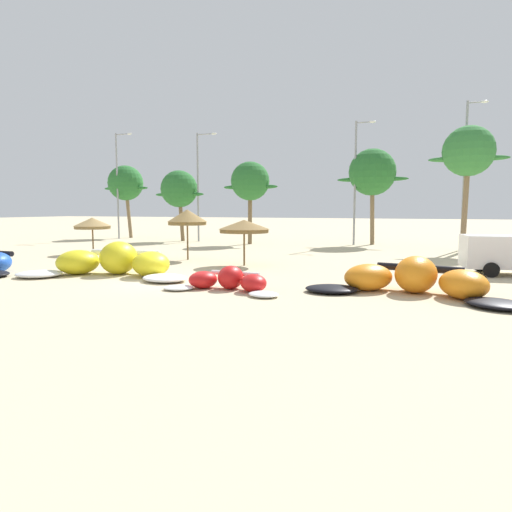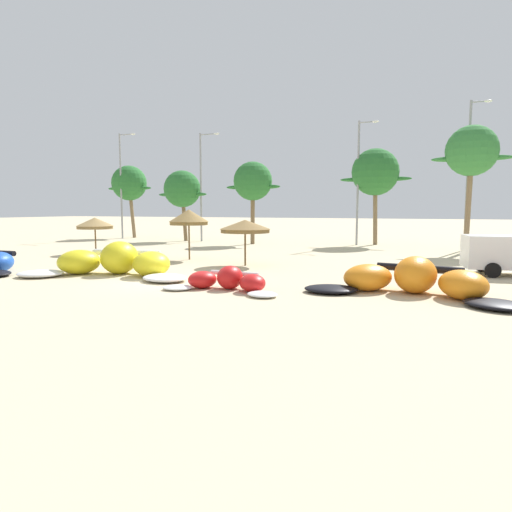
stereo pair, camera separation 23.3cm
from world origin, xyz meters
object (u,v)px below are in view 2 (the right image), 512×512
at_px(beach_umbrella_middle, 189,217).
at_px(palm_left_of_gap, 253,182).
at_px(lamppost_east_center, 359,177).
at_px(kite_left_of_center, 227,281).
at_px(beach_umbrella_near_van, 95,223).
at_px(palm_center_right, 472,152).
at_px(kite_center, 413,280).
at_px(beach_umbrella_near_palms, 245,226).
at_px(lamppost_west, 122,181).
at_px(lamppost_west_center, 202,182).
at_px(kite_left, 115,262).
at_px(palm_center_left, 375,173).
at_px(lamppost_east, 469,169).
at_px(palm_leftmost, 129,184).
at_px(palm_left, 182,189).

relative_size(beach_umbrella_middle, palm_left_of_gap, 0.43).
bearing_deg(lamppost_east_center, palm_left_of_gap, -164.98).
height_order(kite_left_of_center, palm_left_of_gap, palm_left_of_gap).
relative_size(kite_left_of_center, beach_umbrella_near_van, 1.96).
bearing_deg(palm_center_right, kite_center, -98.61).
bearing_deg(beach_umbrella_near_palms, lamppost_west, 142.42).
bearing_deg(lamppost_west_center, beach_umbrella_middle, -64.40).
bearing_deg(kite_left_of_center, beach_umbrella_near_van, 147.55).
bearing_deg(kite_left, kite_center, 0.53).
relative_size(beach_umbrella_near_palms, lamppost_west, 0.26).
relative_size(kite_left, palm_left_of_gap, 1.17).
height_order(beach_umbrella_middle, palm_center_left, palm_center_left).
height_order(lamppost_east_center, lamppost_east, lamppost_east).
bearing_deg(palm_center_right, kite_left_of_center, -115.48).
bearing_deg(beach_umbrella_near_palms, beach_umbrella_middle, 162.10).
bearing_deg(palm_center_right, palm_center_left, 145.31).
height_order(kite_left, lamppost_east_center, lamppost_east_center).
xyz_separation_m(kite_left_of_center, kite_center, (6.60, 1.66, 0.17)).
xyz_separation_m(palm_leftmost, palm_center_right, (32.46, -4.92, 1.23)).
bearing_deg(lamppost_west_center, beach_umbrella_near_palms, -54.43).
xyz_separation_m(kite_left, beach_umbrella_near_van, (-7.81, 7.56, 1.50)).
xyz_separation_m(palm_leftmost, lamppost_east_center, (24.23, -0.97, -0.02)).
xyz_separation_m(beach_umbrella_middle, palm_left, (-8.85, 13.91, 2.34)).
height_order(lamppost_west, lamppost_east, lamppost_east).
bearing_deg(kite_center, kite_left_of_center, -165.89).
bearing_deg(palm_left_of_gap, palm_center_right, -5.44).
bearing_deg(lamppost_east, palm_center_left, 157.30).
xyz_separation_m(beach_umbrella_near_van, palm_center_right, (23.61, 10.40, 4.86)).
relative_size(kite_center, palm_left, 1.14).
height_order(beach_umbrella_near_van, lamppost_west, lamppost_west).
height_order(beach_umbrella_near_palms, palm_center_right, palm_center_right).
height_order(beach_umbrella_near_palms, palm_left_of_gap, palm_left_of_gap).
bearing_deg(kite_left_of_center, kite_left, 166.71).
xyz_separation_m(beach_umbrella_middle, palm_leftmost, (-16.60, 16.01, 3.16)).
xyz_separation_m(kite_left_of_center, lamppost_east, (9.30, 21.44, 5.59)).
bearing_deg(kite_left_of_center, kite_center, 14.11).
relative_size(beach_umbrella_middle, palm_left, 0.45).
distance_m(beach_umbrella_near_palms, lamppost_west, 26.19).
height_order(palm_left_of_gap, lamppost_east, lamppost_east).
xyz_separation_m(kite_left_of_center, lamppost_west, (-22.82, 22.84, 5.57)).
bearing_deg(palm_center_left, palm_leftmost, 179.93).
xyz_separation_m(beach_umbrella_near_palms, lamppost_east, (11.59, 14.41, 3.80)).
height_order(beach_umbrella_middle, palm_left_of_gap, palm_left_of_gap).
distance_m(palm_center_left, lamppost_east, 7.66).
bearing_deg(kite_left, lamppost_east_center, 70.94).
xyz_separation_m(kite_center, beach_umbrella_near_van, (-20.91, 7.44, 1.58)).
bearing_deg(kite_center, palm_left, 136.81).
height_order(beach_umbrella_near_van, beach_umbrella_near_palms, same).
bearing_deg(lamppost_west, kite_center, -35.75).
bearing_deg(lamppost_west, palm_center_right, -5.92).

